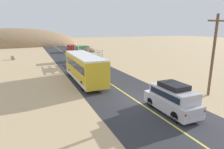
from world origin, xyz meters
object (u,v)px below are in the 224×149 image
at_px(car_far, 71,48).
at_px(boulder_mid_field, 13,58).
at_px(livestock_truck, 85,53).
at_px(suv_near, 172,98).
at_px(power_pole_near, 213,53).
at_px(bus, 84,67).

xyz_separation_m(car_far, boulder_mid_field, (-13.67, -8.30, -0.67)).
distance_m(livestock_truck, car_far, 17.22).
distance_m(suv_near, power_pole_near, 6.71).
height_order(bus, car_far, bus).
height_order(livestock_truck, boulder_mid_field, livestock_truck).
bearing_deg(power_pole_near, suv_near, -164.39).
height_order(livestock_truck, bus, bus).
distance_m(livestock_truck, bus, 13.36).
xyz_separation_m(suv_near, bus, (-3.70, 11.11, 0.60)).
bearing_deg(bus, power_pole_near, -44.79).
bearing_deg(power_pole_near, bus, 135.21).
bearing_deg(car_far, boulder_mid_field, -148.73).
relative_size(bus, power_pole_near, 1.34).
bearing_deg(car_far, bus, -98.76).
xyz_separation_m(suv_near, car_far, (0.92, 41.14, -0.06)).
distance_m(livestock_truck, boulder_mid_field, 15.51).
bearing_deg(bus, boulder_mid_field, 112.59).
xyz_separation_m(livestock_truck, power_pole_near, (5.93, -22.34, 2.24)).
height_order(car_far, boulder_mid_field, car_far).
bearing_deg(bus, car_far, 81.24).
height_order(suv_near, power_pole_near, power_pole_near).
bearing_deg(bus, livestock_truck, 74.32).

